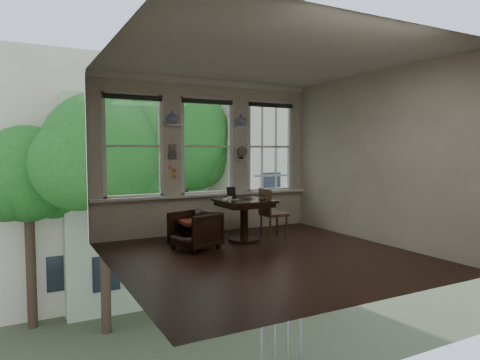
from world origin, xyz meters
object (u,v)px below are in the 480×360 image
armchair_left (195,230)px  laptop (248,198)px  mug (230,199)px  table (244,221)px  side_chair_right (274,214)px

armchair_left → laptop: laptop is taller
laptop → mug: size_ratio=3.73×
table → laptop: laptop is taller
laptop → table: bearing=-154.6°
side_chair_right → laptop: bearing=84.6°
table → armchair_left: 1.01m
side_chair_right → mug: 1.04m
armchair_left → laptop: bearing=81.3°
table → mug: 0.58m
laptop → side_chair_right: bearing=-7.1°
side_chair_right → mug: side_chair_right is taller
side_chair_right → laptop: side_chair_right is taller
laptop → mug: (-0.47, -0.21, 0.03)m
mug → side_chair_right: bearing=8.0°
armchair_left → laptop: (1.09, 0.20, 0.45)m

